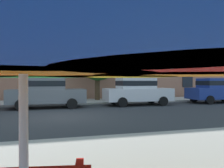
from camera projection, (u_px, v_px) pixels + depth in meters
name	position (u px, v px, depth m)	size (l,w,h in m)	color
ground_plane	(60.00, 117.00, 10.42)	(120.00, 120.00, 0.00)	#2D3033
sidewalk_far	(54.00, 102.00, 16.95)	(56.00, 3.60, 0.12)	#B2ADA3
apartment_building	(50.00, 35.00, 24.74)	(43.89, 12.08, 12.80)	#A87056
sedan_gray	(46.00, 92.00, 13.80)	(4.40, 1.98, 1.78)	slate
sedan_white	(137.00, 91.00, 15.41)	(4.40, 1.98, 1.78)	silver
sedan_blue	(217.00, 90.00, 17.16)	(4.40, 1.98, 1.78)	navy
street_tree_middle	(97.00, 59.00, 18.19)	(3.17, 3.17, 4.79)	#4C3823
patio_umbrella	(23.00, 36.00, 1.53)	(3.76, 3.76, 2.18)	silver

